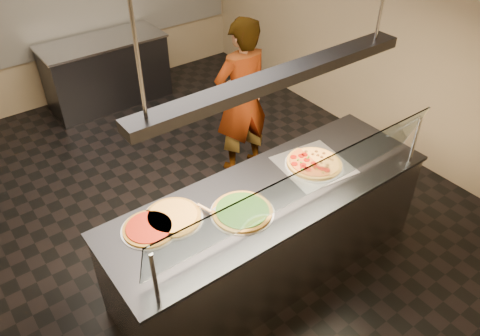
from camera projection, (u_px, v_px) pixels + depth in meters
ground at (195, 196)px, 5.21m from camera, size 5.00×6.00×0.02m
wall_right at (368, 15)px, 5.49m from camera, size 0.02×6.00×3.00m
tile_band at (71, 7)px, 6.32m from camera, size 4.90×0.02×1.20m
serving_counter at (270, 232)px, 4.10m from camera, size 2.87×0.94×0.93m
sneeze_guard at (303, 185)px, 3.42m from camera, size 2.63×0.18×0.54m
perforated_tray at (314, 165)px, 4.10m from camera, size 0.64×0.64×0.01m
half_pizza_pepperoni at (304, 167)px, 4.03m from camera, size 0.29×0.50×0.05m
half_pizza_sausage at (323, 158)px, 4.14m from camera, size 0.29×0.50×0.04m
pizza_spinach at (242, 211)px, 3.61m from camera, size 0.50×0.50×0.03m
pizza_cheese at (173, 217)px, 3.56m from camera, size 0.47×0.47×0.03m
pizza_tomato at (149, 228)px, 3.46m from camera, size 0.42×0.42×0.03m
pizza_spatula at (212, 208)px, 3.61m from camera, size 0.23×0.22×0.02m
prep_table at (107, 72)px, 6.63m from camera, size 1.69×0.74×0.93m
worker at (241, 99)px, 5.09m from camera, size 0.68×0.47×1.82m
heat_lamp_housing at (278, 78)px, 3.20m from camera, size 2.30×0.18×0.08m
lamp_rod_left at (134, 34)px, 2.39m from camera, size 0.02×0.02×1.01m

